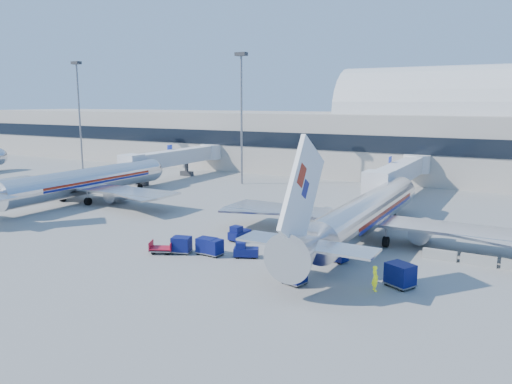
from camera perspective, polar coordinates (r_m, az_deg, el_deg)
The scene contains 20 objects.
ground at distance 53.28m, azimuth 0.33°, elevation -5.37°, with size 260.00×260.00×0.00m, color gray.
terminal at distance 108.16m, azimuth 8.42°, elevation 6.56°, with size 170.00×28.15×21.00m.
airliner_main at distance 52.85m, azimuth 12.28°, elevation -2.47°, with size 32.00×37.26×12.07m.
airliner_mid at distance 76.14m, azimuth -19.51°, elevation 1.05°, with size 32.00×37.26×12.07m.
jetbridge_near at distance 78.36m, azimuth 16.30°, elevation 2.22°, with size 4.40×27.50×6.25m.
jetbridge_mid at distance 96.67m, azimuth -8.76°, elevation 3.98°, with size 4.40×27.50×6.25m.
mast_far_west at distance 113.13m, azimuth -19.62°, elevation 9.93°, with size 2.00×1.20×22.60m.
mast_west at distance 87.28m, azimuth -1.68°, elevation 10.57°, with size 2.00×1.20×22.60m.
barrier_near at distance 49.42m, azimuth 20.26°, elevation -6.74°, with size 3.00×0.55×0.90m, color #9E9E96.
barrier_mid at distance 49.08m, azimuth 24.08°, elevation -7.13°, with size 3.00×0.55×0.90m, color #9E9E96.
tug_lead at distance 46.95m, azimuth -1.25°, elevation -6.68°, with size 2.55×1.99×1.49m.
tug_right at distance 46.46m, azimuth 9.02°, elevation -7.05°, with size 2.38×1.67×1.41m.
tug_left at distance 52.56m, azimuth -1.97°, elevation -4.76°, with size 1.61×2.64×1.62m.
cart_train_a at distance 47.63m, azimuth -4.95°, elevation -6.27°, with size 1.92×1.55×1.58m.
cart_train_b at distance 48.06m, azimuth -5.65°, elevation -6.11°, with size 1.87×1.45×1.60m.
cart_train_c at distance 48.66m, azimuth -8.50°, elevation -5.96°, with size 2.15×1.86×1.61m.
cart_solo_near at distance 40.41m, azimuth 4.37°, elevation -9.28°, with size 2.17×1.86×1.64m.
cart_solo_far at distance 41.25m, azimuth 16.17°, elevation -9.06°, with size 2.66×2.44×1.89m.
cart_open_red at distance 49.09m, azimuth -10.70°, elevation -6.42°, with size 2.60×2.28×0.58m.
ramp_worker at distance 40.00m, azimuth 13.45°, elevation -9.56°, with size 0.73×0.48×2.00m, color #DBFE1A.
Camera 1 is at (24.76, -44.93, 14.41)m, focal length 35.00 mm.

